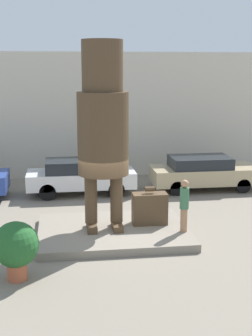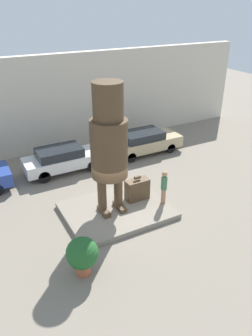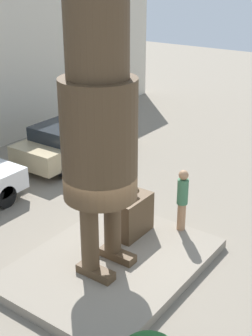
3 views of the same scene
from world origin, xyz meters
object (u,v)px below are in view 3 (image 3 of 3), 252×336
Objects in this scene: statue_figure at (99,123)px; tourist at (182,198)px; giant_suitcase at (133,216)px; parked_car_tan at (74,139)px.

statue_figure is 3.53m from tourist.
parked_car_tan is at bearing 55.75° from giant_suitcase.
giant_suitcase is (1.51, 0.20, -2.87)m from statue_figure.
tourist is 6.26m from parked_car_tan.
tourist reaches higher than giant_suitcase.
giant_suitcase is 1.32m from tourist.
statue_figure is at bearing -172.30° from giant_suitcase.
statue_figure reaches higher than giant_suitcase.
statue_figure reaches higher than tourist.
statue_figure is at bearing -133.54° from parked_car_tan.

